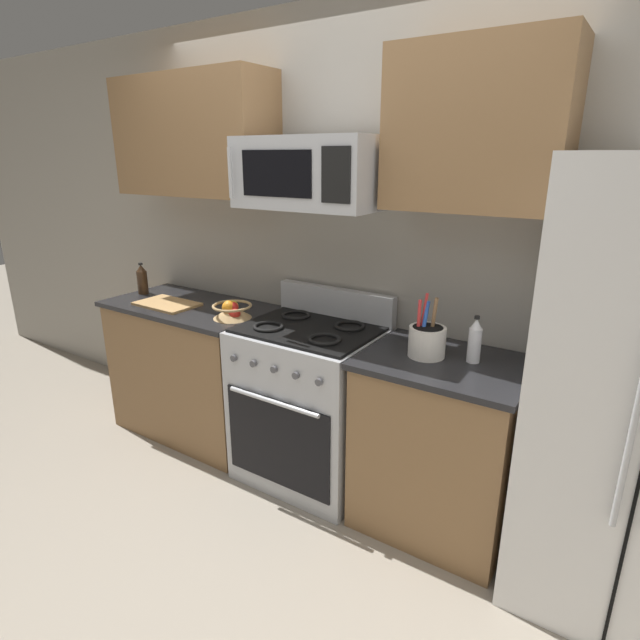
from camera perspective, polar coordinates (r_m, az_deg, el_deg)
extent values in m
plane|color=gray|center=(2.79, -9.82, -23.23)|extent=(16.00, 16.00, 0.00)
cube|color=#9E998E|center=(2.99, 2.82, 7.87)|extent=(8.00, 0.10, 2.60)
cube|color=olive|center=(3.55, -13.94, -5.55)|extent=(1.08, 0.57, 0.88)
cube|color=black|center=(3.40, -14.51, 1.51)|extent=(1.12, 0.61, 0.03)
cube|color=#B2B5BA|center=(2.97, -1.17, -9.50)|extent=(0.76, 0.61, 0.91)
cube|color=black|center=(2.80, -4.83, -13.55)|extent=(0.67, 0.01, 0.51)
cylinder|color=#B2B5BA|center=(2.66, -5.33, -9.10)|extent=(0.57, 0.02, 0.02)
cube|color=black|center=(2.78, -1.23, -1.02)|extent=(0.73, 0.55, 0.02)
cube|color=#B2B5BA|center=(2.98, 1.75, 1.90)|extent=(0.76, 0.06, 0.18)
torus|color=black|center=(2.79, -5.81, -0.74)|extent=(0.17, 0.17, 0.02)
torus|color=black|center=(2.58, 0.49, -2.18)|extent=(0.17, 0.17, 0.02)
torus|color=black|center=(2.98, -2.73, 0.57)|extent=(0.17, 0.17, 0.02)
torus|color=black|center=(2.79, 3.34, -0.67)|extent=(0.17, 0.17, 0.02)
cylinder|color=#4C4C51|center=(2.76, -9.66, -4.25)|extent=(0.04, 0.02, 0.04)
cylinder|color=#4C4C51|center=(2.68, -7.50, -4.88)|extent=(0.04, 0.02, 0.04)
cylinder|color=#4C4C51|center=(2.59, -5.19, -5.55)|extent=(0.04, 0.02, 0.04)
cylinder|color=#4C4C51|center=(2.52, -2.73, -6.25)|extent=(0.04, 0.02, 0.04)
cylinder|color=#4C4C51|center=(2.45, -0.12, -6.98)|extent=(0.04, 0.02, 0.04)
cube|color=olive|center=(2.67, 13.14, -13.79)|extent=(0.74, 0.57, 0.88)
cube|color=black|center=(2.46, 13.88, -4.73)|extent=(0.78, 0.61, 0.03)
cylinder|color=#B2B5BA|center=(1.98, 31.62, -10.64)|extent=(0.02, 0.02, 0.74)
cube|color=#B2B5BA|center=(2.66, -0.97, 16.19)|extent=(0.75, 0.40, 0.35)
cube|color=black|center=(2.54, -4.97, 16.04)|extent=(0.41, 0.01, 0.22)
cube|color=black|center=(2.34, 1.79, 15.95)|extent=(0.15, 0.01, 0.25)
cylinder|color=#B2B5BA|center=(2.69, -10.05, 15.95)|extent=(0.02, 0.02, 0.25)
cube|color=olive|center=(3.38, -14.00, 19.34)|extent=(1.11, 0.34, 0.70)
cube|color=olive|center=(2.43, 17.25, 19.82)|extent=(0.77, 0.34, 0.70)
cylinder|color=white|center=(2.46, 11.91, -2.40)|extent=(0.17, 0.17, 0.15)
cylinder|color=black|center=(2.46, 11.93, -2.14)|extent=(0.14, 0.14, 0.12)
cylinder|color=blue|center=(2.45, 11.59, -0.65)|extent=(0.02, 0.09, 0.23)
cylinder|color=red|center=(2.46, 11.42, -0.15)|extent=(0.03, 0.06, 0.27)
cylinder|color=red|center=(2.44, 10.99, -0.58)|extent=(0.02, 0.04, 0.24)
cylinder|color=olive|center=(2.45, 12.55, -0.41)|extent=(0.05, 0.04, 0.26)
cone|color=tan|center=(3.04, -9.82, 0.90)|extent=(0.23, 0.23, 0.07)
torus|color=tan|center=(3.03, -9.85, 1.57)|extent=(0.23, 0.23, 0.02)
sphere|color=red|center=(3.02, -9.81, 1.38)|extent=(0.07, 0.07, 0.07)
sphere|color=orange|center=(3.02, -10.17, 1.40)|extent=(0.08, 0.08, 0.08)
sphere|color=yellow|center=(3.03, -9.84, 1.46)|extent=(0.08, 0.08, 0.08)
sphere|color=red|center=(3.00, -9.56, 0.66)|extent=(0.07, 0.07, 0.07)
cube|color=tan|center=(3.40, -16.79, 1.74)|extent=(0.40, 0.26, 0.02)
cylinder|color=#382314|center=(3.73, -19.30, 4.01)|extent=(0.07, 0.07, 0.16)
cone|color=#382314|center=(3.71, -19.46, 5.52)|extent=(0.06, 0.06, 0.04)
cylinder|color=black|center=(3.70, -19.51, 5.96)|extent=(0.03, 0.03, 0.01)
cylinder|color=silver|center=(2.45, 16.93, -2.73)|extent=(0.06, 0.06, 0.16)
cone|color=silver|center=(2.41, 17.15, -0.40)|extent=(0.05, 0.05, 0.05)
cylinder|color=black|center=(2.40, 17.22, 0.28)|extent=(0.02, 0.02, 0.01)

